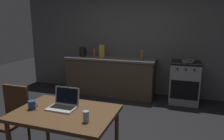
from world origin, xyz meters
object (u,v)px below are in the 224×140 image
object	(u,v)px
laptop	(64,104)
frying_pan	(188,61)
drinking_glass	(86,117)
bottle_b	(94,52)
electric_kettle	(82,52)
cereal_box	(102,51)
coffee_mug	(32,105)
stove_oven	(184,82)
chair	(12,115)
dining_table	(65,118)
bottle	(142,54)

from	to	relation	value
laptop	frying_pan	size ratio (longest dim) A/B	0.74
drinking_glass	bottle_b	size ratio (longest dim) A/B	0.47
electric_kettle	cereal_box	bearing A→B (deg)	2.23
drinking_glass	cereal_box	world-z (taller)	cereal_box
frying_pan	coffee_mug	world-z (taller)	frying_pan
stove_oven	coffee_mug	xyz separation A→B (m)	(-1.69, -2.79, 0.33)
frying_pan	stove_oven	bearing A→B (deg)	143.42
chair	frying_pan	distance (m)	3.44
dining_table	bottle_b	xyz separation A→B (m)	(-0.85, 2.81, 0.36)
stove_oven	laptop	size ratio (longest dim) A/B	2.81
stove_oven	dining_table	bearing A→B (deg)	-115.52
laptop	drinking_glass	bearing A→B (deg)	-41.90
laptop	bottle	world-z (taller)	bottle
bottle	drinking_glass	size ratio (longest dim) A/B	2.34
bottle	cereal_box	xyz separation A→B (m)	(-0.99, 0.07, 0.02)
bottle	coffee_mug	distance (m)	2.86
stove_oven	electric_kettle	world-z (taller)	electric_kettle
drinking_glass	bottle_b	distance (m)	3.20
chair	frying_pan	size ratio (longest dim) A/B	2.09
stove_oven	dining_table	size ratio (longest dim) A/B	0.79
dining_table	chair	bearing A→B (deg)	175.38
dining_table	bottle	xyz separation A→B (m)	(0.36, 2.68, 0.38)
drinking_glass	bottle_b	world-z (taller)	bottle_b
bottle_b	cereal_box	bearing A→B (deg)	-15.02
coffee_mug	stove_oven	bearing A→B (deg)	58.76
chair	bottle	bearing A→B (deg)	45.59
stove_oven	chair	world-z (taller)	same
dining_table	laptop	world-z (taller)	laptop
stove_oven	dining_table	world-z (taller)	stove_oven
frying_pan	drinking_glass	size ratio (longest dim) A/B	3.74
dining_table	bottle_b	world-z (taller)	bottle_b
frying_pan	drinking_glass	bearing A→B (deg)	-109.23
laptop	coffee_mug	xyz separation A→B (m)	(-0.32, -0.15, 0.00)
dining_table	drinking_glass	bearing A→B (deg)	-24.91
laptop	frying_pan	xyz separation A→B (m)	(1.40, 2.61, 0.15)
laptop	dining_table	bearing A→B (deg)	-62.78
stove_oven	electric_kettle	xyz separation A→B (m)	(-2.44, 0.00, 0.56)
stove_oven	frying_pan	xyz separation A→B (m)	(0.03, -0.03, 0.47)
laptop	bottle	bearing A→B (deg)	69.51
coffee_mug	bottle_b	distance (m)	2.92
dining_table	laptop	bearing A→B (deg)	128.31
stove_oven	bottle_b	distance (m)	2.23
electric_kettle	drinking_glass	xyz separation A→B (m)	(1.48, -2.89, -0.23)
frying_pan	bottle_b	size ratio (longest dim) A/B	1.77
drinking_glass	cereal_box	xyz separation A→B (m)	(-0.97, 2.91, 0.26)
stove_oven	bottle	bearing A→B (deg)	-177.10
dining_table	drinking_glass	distance (m)	0.40
stove_oven	coffee_mug	size ratio (longest dim) A/B	7.38
drinking_glass	cereal_box	bearing A→B (deg)	108.38
bottle	laptop	bearing A→B (deg)	-99.40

